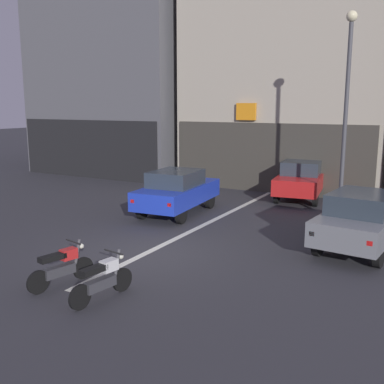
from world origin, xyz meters
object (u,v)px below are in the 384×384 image
(street_lamp, at_px, (347,98))
(motorcycle_white_row_left_mid, at_px, (102,279))
(car_red_down_street, at_px, (301,179))
(car_blue_crossing_near, at_px, (177,190))
(car_grey_parked_kerbside, at_px, (362,218))
(motorcycle_red_row_leftmost, at_px, (62,266))

(street_lamp, relative_size, motorcycle_white_row_left_mid, 4.21)
(car_red_down_street, bearing_deg, street_lamp, -53.87)
(car_red_down_street, height_order, street_lamp, street_lamp)
(car_blue_crossing_near, distance_m, car_grey_parked_kerbside, 6.79)
(street_lamp, distance_m, motorcycle_white_row_left_mid, 10.33)
(car_red_down_street, bearing_deg, motorcycle_white_row_left_mid, -93.09)
(street_lamp, xyz_separation_m, motorcycle_white_row_left_mid, (-2.93, -9.15, -3.79))
(car_grey_parked_kerbside, height_order, street_lamp, street_lamp)
(car_red_down_street, xyz_separation_m, motorcycle_white_row_left_mid, (-0.66, -12.26, -0.43))
(car_grey_parked_kerbside, bearing_deg, car_red_down_street, 119.66)
(car_grey_parked_kerbside, relative_size, street_lamp, 0.61)
(car_blue_crossing_near, relative_size, street_lamp, 0.60)
(car_grey_parked_kerbside, distance_m, motorcycle_red_row_leftmost, 8.13)
(car_blue_crossing_near, xyz_separation_m, car_grey_parked_kerbside, (6.70, -1.08, 0.00))
(car_blue_crossing_near, relative_size, car_red_down_street, 0.98)
(car_blue_crossing_near, distance_m, motorcycle_red_row_leftmost, 7.28)
(motorcycle_white_row_left_mid, bearing_deg, motorcycle_red_row_leftmost, 174.25)
(car_blue_crossing_near, height_order, car_grey_parked_kerbside, same)
(car_blue_crossing_near, height_order, motorcycle_red_row_leftmost, car_blue_crossing_near)
(car_red_down_street, height_order, motorcycle_red_row_leftmost, car_red_down_street)
(car_grey_parked_kerbside, height_order, car_red_down_street, same)
(car_grey_parked_kerbside, relative_size, motorcycle_red_row_leftmost, 2.58)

